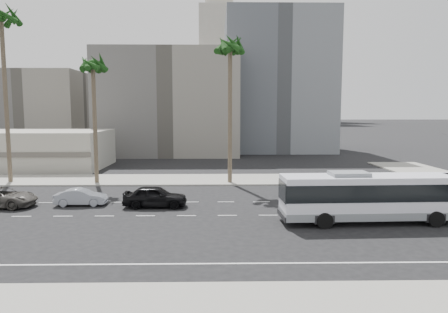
{
  "coord_description": "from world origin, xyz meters",
  "views": [
    {
      "loc": [
        -3.78,
        -29.18,
        7.62
      ],
      "look_at": [
        -3.17,
        4.0,
        3.92
      ],
      "focal_mm": 32.64,
      "sensor_mm": 36.0,
      "label": 1
    }
  ],
  "objects_px": {
    "car_c": "(1,197)",
    "palm_far": "(1,20)",
    "car_a": "(155,196)",
    "palm_mid": "(93,67)",
    "car_b": "(81,197)",
    "palm_near": "(230,50)",
    "city_bus": "(371,196)"
  },
  "relations": [
    {
      "from": "car_c",
      "to": "palm_far",
      "type": "relative_size",
      "value": 0.3
    },
    {
      "from": "city_bus",
      "to": "palm_far",
      "type": "relative_size",
      "value": 0.67
    },
    {
      "from": "car_c",
      "to": "palm_mid",
      "type": "bearing_deg",
      "value": -20.06
    },
    {
      "from": "car_c",
      "to": "palm_near",
      "type": "relative_size",
      "value": 0.37
    },
    {
      "from": "palm_mid",
      "to": "palm_near",
      "type": "bearing_deg",
      "value": -0.19
    },
    {
      "from": "palm_near",
      "to": "palm_mid",
      "type": "relative_size",
      "value": 1.14
    },
    {
      "from": "car_c",
      "to": "palm_far",
      "type": "bearing_deg",
      "value": 27.06
    },
    {
      "from": "city_bus",
      "to": "car_a",
      "type": "xyz_separation_m",
      "value": [
        -15.49,
        4.8,
        -0.99
      ]
    },
    {
      "from": "car_a",
      "to": "palm_near",
      "type": "height_order",
      "value": "palm_near"
    },
    {
      "from": "car_b",
      "to": "car_a",
      "type": "bearing_deg",
      "value": -98.19
    },
    {
      "from": "palm_near",
      "to": "palm_mid",
      "type": "height_order",
      "value": "palm_near"
    },
    {
      "from": "city_bus",
      "to": "palm_mid",
      "type": "xyz_separation_m",
      "value": [
        -23.24,
        15.45,
        10.25
      ]
    },
    {
      "from": "car_c",
      "to": "palm_mid",
      "type": "height_order",
      "value": "palm_mid"
    },
    {
      "from": "palm_near",
      "to": "car_c",
      "type": "bearing_deg",
      "value": -150.94
    },
    {
      "from": "car_c",
      "to": "palm_far",
      "type": "distance_m",
      "value": 20.07
    },
    {
      "from": "palm_mid",
      "to": "car_c",
      "type": "bearing_deg",
      "value": -113.84
    },
    {
      "from": "city_bus",
      "to": "palm_near",
      "type": "distance_m",
      "value": 21.59
    },
    {
      "from": "car_a",
      "to": "car_c",
      "type": "relative_size",
      "value": 0.9
    },
    {
      "from": "palm_near",
      "to": "palm_far",
      "type": "xyz_separation_m",
      "value": [
        -23.42,
        0.66,
        2.97
      ]
    },
    {
      "from": "car_a",
      "to": "car_c",
      "type": "height_order",
      "value": "car_a"
    },
    {
      "from": "car_c",
      "to": "palm_mid",
      "type": "xyz_separation_m",
      "value": [
        4.6,
        10.42,
        11.32
      ]
    },
    {
      "from": "city_bus",
      "to": "car_c",
      "type": "xyz_separation_m",
      "value": [
        -27.84,
        5.03,
        -1.07
      ]
    },
    {
      "from": "car_c",
      "to": "city_bus",
      "type": "bearing_deg",
      "value": -96.45
    },
    {
      "from": "car_b",
      "to": "palm_near",
      "type": "bearing_deg",
      "value": -53.04
    },
    {
      "from": "palm_near",
      "to": "palm_far",
      "type": "height_order",
      "value": "palm_far"
    },
    {
      "from": "palm_mid",
      "to": "car_b",
      "type": "bearing_deg",
      "value": -80.7
    },
    {
      "from": "car_b",
      "to": "palm_far",
      "type": "distance_m",
      "value": 22.22
    },
    {
      "from": "city_bus",
      "to": "car_a",
      "type": "relative_size",
      "value": 2.45
    },
    {
      "from": "car_b",
      "to": "palm_far",
      "type": "relative_size",
      "value": 0.22
    },
    {
      "from": "car_a",
      "to": "palm_far",
      "type": "height_order",
      "value": "palm_far"
    },
    {
      "from": "city_bus",
      "to": "palm_far",
      "type": "xyz_separation_m",
      "value": [
        -32.59,
        16.06,
        15.01
      ]
    },
    {
      "from": "city_bus",
      "to": "car_c",
      "type": "height_order",
      "value": "city_bus"
    }
  ]
}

